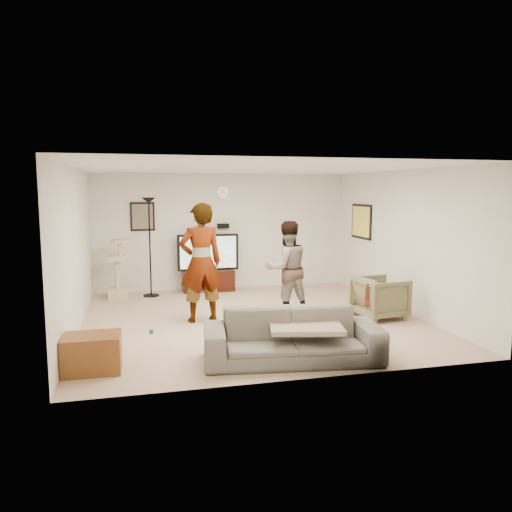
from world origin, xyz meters
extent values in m
cube|color=tan|center=(0.00, 0.00, -0.01)|extent=(5.50, 5.50, 0.02)
cube|color=white|center=(0.00, 0.00, 2.51)|extent=(5.50, 5.50, 0.02)
cube|color=silver|center=(0.00, 2.75, 1.25)|extent=(5.50, 0.04, 2.50)
cube|color=silver|center=(0.00, -2.75, 1.25)|extent=(5.50, 0.04, 2.50)
cube|color=silver|center=(-2.75, 0.00, 1.25)|extent=(0.04, 5.50, 2.50)
cube|color=silver|center=(2.75, 0.00, 1.25)|extent=(0.04, 5.50, 2.50)
cylinder|color=white|center=(0.00, 2.72, 2.10)|extent=(0.26, 0.04, 0.26)
cube|color=black|center=(0.00, 2.69, 1.38)|extent=(0.25, 0.10, 0.10)
cube|color=#675C4B|center=(-1.70, 2.73, 1.60)|extent=(0.42, 0.03, 0.52)
cube|color=#FFE04B|center=(2.73, 1.60, 1.50)|extent=(0.03, 0.78, 0.62)
cube|color=black|center=(-0.36, 2.50, 0.23)|extent=(1.08, 0.45, 0.45)
cube|color=#ACACB6|center=(-0.45, 2.11, 0.04)|extent=(0.40, 0.30, 0.07)
cube|color=black|center=(-0.36, 2.50, 0.84)|extent=(1.30, 0.08, 0.77)
cube|color=#4BD3C6|center=(-0.36, 2.46, 0.84)|extent=(1.19, 0.01, 0.68)
cylinder|color=black|center=(-1.58, 2.25, 1.00)|extent=(0.32, 0.32, 2.00)
cube|color=#C3B793|center=(-2.24, 2.20, 0.60)|extent=(0.40, 0.40, 1.19)
imported|color=#979BAB|center=(-0.83, 0.07, 0.98)|extent=(0.77, 0.56, 1.95)
imported|color=#2F539C|center=(0.65, 0.12, 0.82)|extent=(0.86, 0.71, 1.63)
imported|color=#625E55|center=(0.02, -2.13, 0.32)|extent=(2.31, 1.15, 0.65)
cube|color=tan|center=(0.20, -2.13, 0.44)|extent=(1.03, 0.87, 0.06)
cylinder|color=#491F12|center=(1.04, -2.13, 0.77)|extent=(0.06, 0.06, 0.25)
imported|color=brown|center=(2.12, -0.45, 0.35)|extent=(0.86, 0.84, 0.70)
cube|color=brown|center=(-2.40, -1.91, 0.22)|extent=(0.68, 0.51, 0.44)
sphere|color=#0F5C84|center=(-1.67, -0.48, 0.04)|extent=(0.07, 0.07, 0.07)
camera|label=1|loc=(-1.86, -7.89, 2.14)|focal=34.72mm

